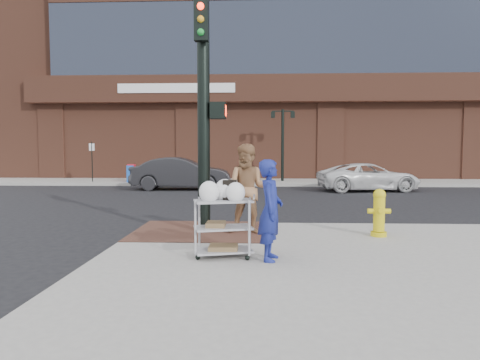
{
  "coord_description": "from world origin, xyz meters",
  "views": [
    {
      "loc": [
        0.64,
        -8.13,
        1.88
      ],
      "look_at": [
        0.26,
        0.88,
        1.25
      ],
      "focal_mm": 32.0,
      "sensor_mm": 36.0,
      "label": 1
    }
  ],
  "objects_px": {
    "woman_blue": "(271,210)",
    "sedan_dark": "(181,174)",
    "minivan_white": "(369,177)",
    "utility_cart": "(223,222)",
    "pedestrian_tan": "(248,189)",
    "fire_hydrant": "(379,212)",
    "lamp_post": "(283,137)",
    "traffic_signal_pole": "(205,104)"
  },
  "relations": [
    {
      "from": "woman_blue",
      "to": "sedan_dark",
      "type": "xyz_separation_m",
      "value": [
        -3.86,
        13.53,
        -0.17
      ]
    },
    {
      "from": "minivan_white",
      "to": "utility_cart",
      "type": "bearing_deg",
      "value": 148.93
    },
    {
      "from": "pedestrian_tan",
      "to": "fire_hydrant",
      "type": "height_order",
      "value": "pedestrian_tan"
    },
    {
      "from": "sedan_dark",
      "to": "minivan_white",
      "type": "height_order",
      "value": "sedan_dark"
    },
    {
      "from": "minivan_white",
      "to": "fire_hydrant",
      "type": "distance_m",
      "value": 11.58
    },
    {
      "from": "woman_blue",
      "to": "minivan_white",
      "type": "bearing_deg",
      "value": -11.98
    },
    {
      "from": "lamp_post",
      "to": "pedestrian_tan",
      "type": "xyz_separation_m",
      "value": [
        -1.56,
        -15.37,
        -1.54
      ]
    },
    {
      "from": "woman_blue",
      "to": "minivan_white",
      "type": "relative_size",
      "value": 0.35
    },
    {
      "from": "woman_blue",
      "to": "fire_hydrant",
      "type": "distance_m",
      "value": 3.0
    },
    {
      "from": "pedestrian_tan",
      "to": "sedan_dark",
      "type": "height_order",
      "value": "pedestrian_tan"
    },
    {
      "from": "traffic_signal_pole",
      "to": "utility_cart",
      "type": "xyz_separation_m",
      "value": [
        0.56,
        -2.09,
        -2.11
      ]
    },
    {
      "from": "utility_cart",
      "to": "fire_hydrant",
      "type": "distance_m",
      "value": 3.5
    },
    {
      "from": "woman_blue",
      "to": "sedan_dark",
      "type": "distance_m",
      "value": 14.07
    },
    {
      "from": "traffic_signal_pole",
      "to": "minivan_white",
      "type": "height_order",
      "value": "traffic_signal_pole"
    },
    {
      "from": "utility_cart",
      "to": "pedestrian_tan",
      "type": "bearing_deg",
      "value": 79.56
    },
    {
      "from": "traffic_signal_pole",
      "to": "woman_blue",
      "type": "height_order",
      "value": "traffic_signal_pole"
    },
    {
      "from": "pedestrian_tan",
      "to": "utility_cart",
      "type": "height_order",
      "value": "pedestrian_tan"
    },
    {
      "from": "pedestrian_tan",
      "to": "traffic_signal_pole",
      "type": "bearing_deg",
      "value": 179.2
    },
    {
      "from": "lamp_post",
      "to": "fire_hydrant",
      "type": "bearing_deg",
      "value": -86.05
    },
    {
      "from": "pedestrian_tan",
      "to": "utility_cart",
      "type": "distance_m",
      "value": 2.02
    },
    {
      "from": "pedestrian_tan",
      "to": "fire_hydrant",
      "type": "relative_size",
      "value": 1.94
    },
    {
      "from": "minivan_white",
      "to": "utility_cart",
      "type": "distance_m",
      "value": 14.26
    },
    {
      "from": "utility_cart",
      "to": "fire_hydrant",
      "type": "height_order",
      "value": "utility_cart"
    },
    {
      "from": "pedestrian_tan",
      "to": "utility_cart",
      "type": "bearing_deg",
      "value": -92.41
    },
    {
      "from": "minivan_white",
      "to": "utility_cart",
      "type": "relative_size",
      "value": 3.66
    },
    {
      "from": "sedan_dark",
      "to": "utility_cart",
      "type": "relative_size",
      "value": 3.72
    },
    {
      "from": "fire_hydrant",
      "to": "pedestrian_tan",
      "type": "bearing_deg",
      "value": 177.2
    },
    {
      "from": "lamp_post",
      "to": "woman_blue",
      "type": "distance_m",
      "value": 17.59
    },
    {
      "from": "traffic_signal_pole",
      "to": "fire_hydrant",
      "type": "height_order",
      "value": "traffic_signal_pole"
    },
    {
      "from": "traffic_signal_pole",
      "to": "woman_blue",
      "type": "relative_size",
      "value": 3.15
    },
    {
      "from": "pedestrian_tan",
      "to": "sedan_dark",
      "type": "xyz_separation_m",
      "value": [
        -3.47,
        11.43,
        -0.31
      ]
    },
    {
      "from": "lamp_post",
      "to": "fire_hydrant",
      "type": "distance_m",
      "value": 15.66
    },
    {
      "from": "fire_hydrant",
      "to": "lamp_post",
      "type": "bearing_deg",
      "value": 93.95
    },
    {
      "from": "utility_cart",
      "to": "woman_blue",
      "type": "bearing_deg",
      "value": -11.31
    },
    {
      "from": "lamp_post",
      "to": "sedan_dark",
      "type": "xyz_separation_m",
      "value": [
        -5.03,
        -3.94,
        -1.85
      ]
    },
    {
      "from": "lamp_post",
      "to": "sedan_dark",
      "type": "relative_size",
      "value": 0.86
    },
    {
      "from": "woman_blue",
      "to": "minivan_white",
      "type": "xyz_separation_m",
      "value": [
        4.9,
        13.25,
        -0.3
      ]
    },
    {
      "from": "traffic_signal_pole",
      "to": "pedestrian_tan",
      "type": "relative_size",
      "value": 2.69
    },
    {
      "from": "pedestrian_tan",
      "to": "fire_hydrant",
      "type": "distance_m",
      "value": 2.67
    },
    {
      "from": "utility_cart",
      "to": "traffic_signal_pole",
      "type": "bearing_deg",
      "value": 104.93
    },
    {
      "from": "minivan_white",
      "to": "fire_hydrant",
      "type": "xyz_separation_m",
      "value": [
        -2.66,
        -11.27,
        0.0
      ]
    },
    {
      "from": "lamp_post",
      "to": "fire_hydrant",
      "type": "relative_size",
      "value": 4.17
    }
  ]
}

